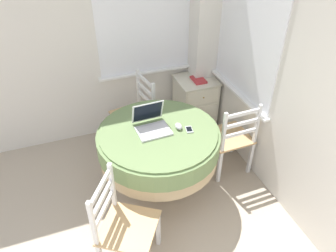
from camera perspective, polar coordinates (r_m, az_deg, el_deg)
name	(u,v)px	position (r m, az deg, el deg)	size (l,w,h in m)	color
corner_room_shell	(173,75)	(2.89, 0.91, 8.91)	(4.47, 4.98, 2.55)	silver
round_dining_table	(159,144)	(3.12, -1.64, -3.07)	(1.16, 1.16, 0.78)	#4C3D2D
laptop	(151,124)	(3.03, -2.89, 0.34)	(0.32, 0.32, 0.24)	silver
computer_mouse	(179,126)	(3.05, 1.85, -0.05)	(0.06, 0.09, 0.05)	silver
cell_phone	(189,129)	(3.04, 3.70, -0.60)	(0.08, 0.11, 0.01)	#B2B7BC
dining_chair_near_back_window	(136,114)	(3.88, -5.62, 2.14)	(0.50, 0.51, 0.90)	tan
dining_chair_near_right_window	(231,138)	(3.55, 10.90, -2.07)	(0.45, 0.44, 0.90)	tan
dining_chair_camera_near	(123,226)	(2.73, -7.81, -16.79)	(0.60, 0.60, 0.90)	tan
corner_cabinet	(195,103)	(4.26, 4.72, 4.06)	(0.48, 0.48, 0.68)	silver
book_on_cabinet	(198,80)	(4.06, 5.33, 8.04)	(0.14, 0.21, 0.02)	#BC3338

